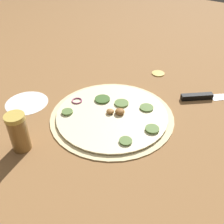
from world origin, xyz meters
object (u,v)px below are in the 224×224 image
at_px(spice_jar, 19,132).
at_px(loose_cap, 158,73).
at_px(knife, 213,96).
at_px(pizza, 112,115).

bearing_deg(spice_jar, loose_cap, 170.79).
relative_size(knife, spice_jar, 2.44).
height_order(knife, loose_cap, knife).
distance_m(pizza, knife, 0.35).
bearing_deg(loose_cap, spice_jar, -9.21).
xyz_separation_m(pizza, knife, (-0.28, 0.21, 0.00)).
height_order(pizza, knife, pizza).
bearing_deg(spice_jar, pizza, 156.43).
bearing_deg(knife, loose_cap, 127.41).
xyz_separation_m(pizza, spice_jar, (0.25, -0.11, 0.05)).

